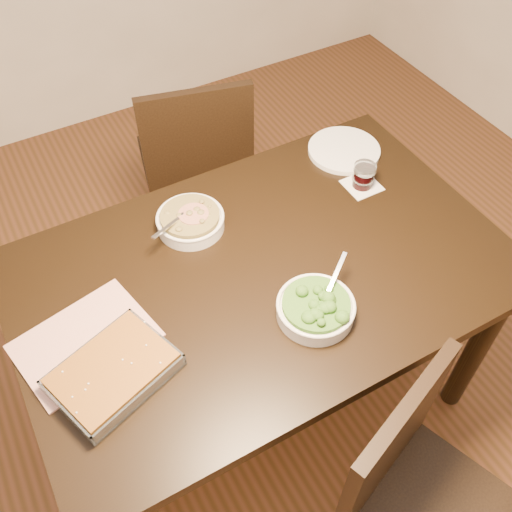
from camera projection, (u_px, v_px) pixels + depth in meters
ground at (261, 391)px, 2.19m from camera, size 4.00×4.00×0.00m
table at (263, 288)px, 1.69m from camera, size 1.40×0.90×0.75m
magazine_a at (85, 341)px, 1.46m from camera, size 0.38×0.31×0.01m
coaster at (362, 185)px, 1.85m from camera, size 0.11×0.11×0.00m
stew_bowl at (190, 220)px, 1.71m from camera, size 0.21×0.21×0.08m
broccoli_bowl at (316, 308)px, 1.50m from camera, size 0.22×0.21×0.08m
baking_dish at (113, 372)px, 1.38m from camera, size 0.34×0.29×0.05m
wine_tumbler at (364, 175)px, 1.81m from camera, size 0.07×0.07×0.08m
dinner_plate at (344, 150)px, 1.95m from camera, size 0.25×0.25×0.02m
chair_near at (416, 494)px, 1.47m from camera, size 0.52×0.52×0.87m
chair_far at (196, 160)px, 2.31m from camera, size 0.51×0.51×0.89m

